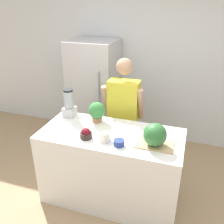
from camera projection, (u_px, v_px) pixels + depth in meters
ground_plane at (101, 218)px, 2.91m from camera, size 14.00×14.00×0.00m
wall_back at (143, 65)px, 4.14m from camera, size 8.00×0.06×2.60m
counter_island at (111, 166)px, 3.03m from camera, size 1.63×0.76×0.93m
refrigerator at (94, 92)px, 4.21m from camera, size 0.74×0.70×1.73m
person at (123, 116)px, 3.45m from camera, size 0.55×0.26×1.64m
cutting_board at (155, 145)px, 2.61m from camera, size 0.39×0.24×0.01m
watermelon at (155, 135)px, 2.54m from camera, size 0.24×0.24×0.24m
bowl_cherries at (86, 134)px, 2.72m from camera, size 0.13×0.13×0.12m
bowl_cream at (105, 137)px, 2.67m from camera, size 0.13×0.13×0.11m
bowl_small_blue at (119, 143)px, 2.59m from camera, size 0.11×0.11×0.06m
blender at (69, 104)px, 3.17m from camera, size 0.15×0.15×0.37m
potted_plant at (97, 111)px, 3.04m from camera, size 0.21×0.21×0.25m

